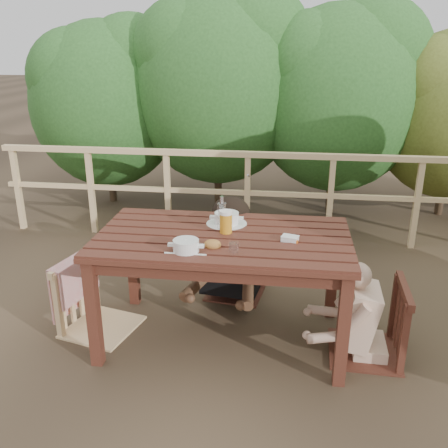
# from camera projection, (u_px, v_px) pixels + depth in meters

# --- Properties ---
(ground) EXTENTS (60.00, 60.00, 0.00)m
(ground) POSITION_uv_depth(u_px,v_px,m) (223.00, 337.00, 3.73)
(ground) COLOR #4E3C2A
(ground) RESTS_ON ground
(table) EXTENTS (1.77, 1.00, 0.82)m
(table) POSITION_uv_depth(u_px,v_px,m) (223.00, 289.00, 3.59)
(table) COLOR #401E15
(table) RESTS_ON ground
(chair_left) EXTENTS (0.63, 0.63, 1.04)m
(chair_left) POSITION_uv_depth(u_px,v_px,m) (97.00, 268.00, 3.67)
(chair_left) COLOR #D9B47E
(chair_left) RESTS_ON ground
(chair_far) EXTENTS (0.54, 0.54, 0.95)m
(chair_far) POSITION_uv_depth(u_px,v_px,m) (236.00, 244.00, 4.23)
(chair_far) COLOR #401E15
(chair_far) RESTS_ON ground
(chair_right) EXTENTS (0.54, 0.54, 1.04)m
(chair_right) POSITION_uv_depth(u_px,v_px,m) (371.00, 288.00, 3.37)
(chair_right) COLOR #401E15
(chair_right) RESTS_ON ground
(woman) EXTENTS (0.67, 0.79, 1.44)m
(woman) POSITION_uv_depth(u_px,v_px,m) (236.00, 216.00, 4.16)
(woman) COLOR black
(woman) RESTS_ON ground
(diner_right) EXTENTS (0.59, 0.49, 1.15)m
(diner_right) POSITION_uv_depth(u_px,v_px,m) (376.00, 281.00, 3.35)
(diner_right) COLOR beige
(diner_right) RESTS_ON ground
(railing) EXTENTS (5.60, 0.10, 1.01)m
(railing) POSITION_uv_depth(u_px,v_px,m) (247.00, 197.00, 5.41)
(railing) COLOR #D9B47E
(railing) RESTS_ON ground
(hedge_row) EXTENTS (6.60, 1.60, 3.80)m
(hedge_row) POSITION_uv_depth(u_px,v_px,m) (290.00, 60.00, 5.99)
(hedge_row) COLOR #26511F
(hedge_row) RESTS_ON ground
(soup_near) EXTENTS (0.28, 0.28, 0.09)m
(soup_near) POSITION_uv_depth(u_px,v_px,m) (186.00, 247.00, 3.16)
(soup_near) COLOR white
(soup_near) RESTS_ON table
(soup_far) EXTENTS (0.30, 0.30, 0.10)m
(soup_far) POSITION_uv_depth(u_px,v_px,m) (227.00, 219.00, 3.65)
(soup_far) COLOR white
(soup_far) RESTS_ON table
(bread_roll) EXTENTS (0.12, 0.09, 0.07)m
(bread_roll) POSITION_uv_depth(u_px,v_px,m) (213.00, 245.00, 3.23)
(bread_roll) COLOR #A55825
(bread_roll) RESTS_ON table
(beer_glass) EXTENTS (0.09, 0.09, 0.18)m
(beer_glass) POSITION_uv_depth(u_px,v_px,m) (226.00, 223.00, 3.46)
(beer_glass) COLOR #C37315
(beer_glass) RESTS_ON table
(bottle) EXTENTS (0.06, 0.06, 0.26)m
(bottle) POSITION_uv_depth(u_px,v_px,m) (222.00, 214.00, 3.52)
(bottle) COLOR white
(bottle) RESTS_ON table
(tumbler) EXTENTS (0.07, 0.07, 0.08)m
(tumbler) POSITION_uv_depth(u_px,v_px,m) (234.00, 248.00, 3.16)
(tumbler) COLOR silver
(tumbler) RESTS_ON table
(butter_tub) EXTENTS (0.13, 0.11, 0.05)m
(butter_tub) POSITION_uv_depth(u_px,v_px,m) (290.00, 239.00, 3.34)
(butter_tub) COLOR white
(butter_tub) RESTS_ON table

